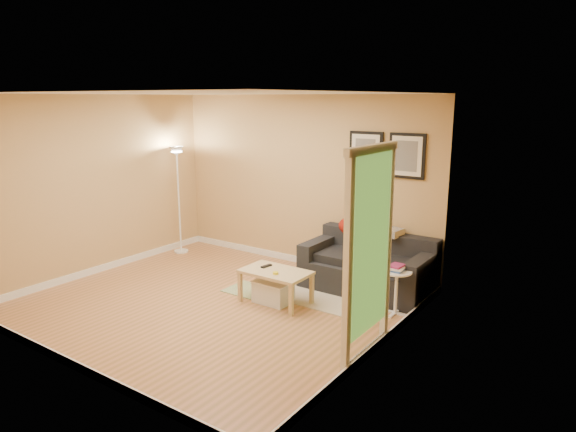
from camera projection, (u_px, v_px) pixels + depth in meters
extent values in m
plane|color=#B8784F|center=(214.00, 303.00, 6.58)|extent=(4.50, 4.50, 0.00)
plane|color=white|center=(207.00, 93.00, 6.00)|extent=(4.50, 4.50, 0.00)
plane|color=tan|center=(302.00, 182.00, 7.89)|extent=(4.50, 0.00, 4.50)
plane|color=tan|center=(59.00, 239.00, 4.69)|extent=(4.50, 0.00, 4.50)
plane|color=tan|center=(97.00, 186.00, 7.55)|extent=(0.00, 4.00, 4.00)
plane|color=tan|center=(381.00, 229.00, 5.04)|extent=(0.00, 4.00, 4.00)
cube|color=white|center=(301.00, 260.00, 8.16)|extent=(4.50, 0.02, 0.10)
cube|color=white|center=(73.00, 364.00, 4.98)|extent=(4.50, 0.02, 0.10)
cube|color=white|center=(105.00, 267.00, 7.82)|extent=(0.02, 4.00, 0.10)
cube|color=white|center=(375.00, 347.00, 5.32)|extent=(0.02, 4.00, 0.10)
cube|color=#C3B39B|center=(326.00, 297.00, 6.76)|extent=(1.25, 0.85, 0.01)
cube|color=#668C4C|center=(252.00, 291.00, 6.98)|extent=(0.70, 0.50, 0.01)
cube|color=black|center=(266.00, 266.00, 6.65)|extent=(0.07, 0.17, 0.02)
cylinder|color=yellow|center=(276.00, 273.00, 6.37)|extent=(0.07, 0.07, 0.03)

